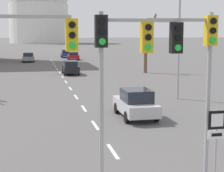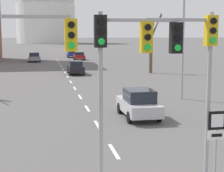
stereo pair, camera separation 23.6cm
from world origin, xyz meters
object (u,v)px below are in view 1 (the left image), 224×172
object	(u,v)px
traffic_signal_centre_tall	(128,55)
sedan_near_right	(70,67)
sedan_far_left	(66,54)
sedan_far_right	(136,103)
traffic_signal_near_right	(189,54)
route_sign_post	(216,133)
sedan_mid_centre	(28,57)
traffic_signal_near_left	(18,54)
sedan_near_left	(73,56)
street_lamp_right	(175,16)

from	to	relation	value
traffic_signal_centre_tall	sedan_near_right	world-z (taller)	traffic_signal_centre_tall
sedan_far_left	sedan_far_right	xyz separation A→B (m)	(-0.65, -54.95, 0.04)
traffic_signal_near_right	route_sign_post	bearing A→B (deg)	-21.70
traffic_signal_centre_tall	sedan_far_left	bearing A→B (deg)	86.89
sedan_mid_centre	sedan_far_left	xyz separation A→B (m)	(7.17, 10.68, -0.03)
sedan_near_right	sedan_far_left	size ratio (longest dim) A/B	0.98
traffic_signal_near_right	traffic_signal_centre_tall	world-z (taller)	traffic_signal_near_right
traffic_signal_near_right	route_sign_post	world-z (taller)	traffic_signal_near_right
traffic_signal_near_left	sedan_far_right	xyz separation A→B (m)	(6.08, 9.12, -3.38)
sedan_near_left	sedan_far_right	bearing A→B (deg)	-91.70
traffic_signal_near_left	sedan_near_left	world-z (taller)	traffic_signal_near_left
sedan_far_left	street_lamp_right	bearing A→B (deg)	-85.75
traffic_signal_centre_tall	traffic_signal_near_right	bearing A→B (deg)	1.66
traffic_signal_near_left	sedan_far_right	world-z (taller)	traffic_signal_near_left
traffic_signal_near_left	sedan_mid_centre	distance (m)	53.50
route_sign_post	sedan_far_right	bearing A→B (deg)	90.26
sedan_near_left	sedan_far_right	world-z (taller)	sedan_far_right
sedan_far_left	traffic_signal_near_right	bearing A→B (deg)	-91.32
traffic_signal_centre_tall	route_sign_post	world-z (taller)	traffic_signal_centre_tall
sedan_near_left	sedan_far_right	size ratio (longest dim) A/B	0.95
traffic_signal_centre_tall	sedan_near_right	bearing A→B (deg)	87.55
traffic_signal_near_left	route_sign_post	xyz separation A→B (m)	(6.12, -0.42, -2.58)
street_lamp_right	sedan_far_left	size ratio (longest dim) A/B	2.27
traffic_signal_near_left	sedan_far_right	distance (m)	11.47
traffic_signal_near_right	sedan_far_right	bearing A→B (deg)	84.84
street_lamp_right	sedan_near_right	xyz separation A→B (m)	(-5.77, 18.32, -5.17)
sedan_mid_centre	traffic_signal_centre_tall	bearing A→B (deg)	-86.07
sedan_far_left	traffic_signal_centre_tall	bearing A→B (deg)	-93.11
traffic_signal_near_right	sedan_mid_centre	xyz separation A→B (m)	(-5.69, 53.46, -3.33)
sedan_near_left	sedan_near_right	world-z (taller)	sedan_near_right
sedan_near_right	sedan_far_right	bearing A→B (deg)	-86.53
traffic_signal_near_left	route_sign_post	world-z (taller)	traffic_signal_near_left
sedan_near_right	sedan_mid_centre	distance (m)	21.24
sedan_near_left	sedan_far_left	world-z (taller)	sedan_far_left
traffic_signal_centre_tall	sedan_far_right	world-z (taller)	traffic_signal_centre_tall
traffic_signal_centre_tall	street_lamp_right	world-z (taller)	street_lamp_right
traffic_signal_near_left	sedan_far_left	world-z (taller)	traffic_signal_near_left
traffic_signal_centre_tall	route_sign_post	size ratio (longest dim) A/B	2.26
traffic_signal_near_right	route_sign_post	size ratio (longest dim) A/B	2.27
sedan_near_left	traffic_signal_centre_tall	bearing A→B (deg)	-94.27
traffic_signal_near_left	sedan_near_left	distance (m)	57.59
street_lamp_right	sedan_far_left	world-z (taller)	street_lamp_right
route_sign_post	sedan_far_left	bearing A→B (deg)	89.46
sedan_near_left	route_sign_post	bearing A→B (deg)	-91.38
traffic_signal_near_right	sedan_mid_centre	distance (m)	53.86
sedan_near_left	sedan_far_left	bearing A→B (deg)	96.23
traffic_signal_centre_tall	sedan_far_right	xyz separation A→B (m)	(2.84, 9.25, -3.31)
route_sign_post	sedan_near_right	size ratio (longest dim) A/B	0.55
traffic_signal_near_left	street_lamp_right	xyz separation A→B (m)	(10.41, 14.44, 1.77)
traffic_signal_near_right	street_lamp_right	world-z (taller)	street_lamp_right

